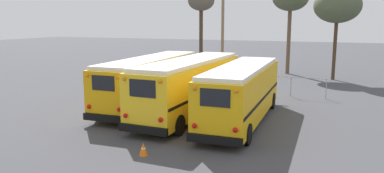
% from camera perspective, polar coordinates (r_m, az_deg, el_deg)
% --- Properties ---
extents(ground_plane, '(160.00, 160.00, 0.00)m').
position_cam_1_polar(ground_plane, '(22.01, -0.04, -4.13)').
color(ground_plane, '#424247').
extents(school_bus_0, '(2.73, 11.00, 3.08)m').
position_cam_1_polar(school_bus_0, '(23.83, -6.23, 1.04)').
color(school_bus_0, '#E5A00C').
rests_on(school_bus_0, ground).
extents(school_bus_1, '(2.85, 10.79, 3.21)m').
position_cam_1_polar(school_bus_1, '(21.45, -0.26, 0.28)').
color(school_bus_1, yellow).
rests_on(school_bus_1, ground).
extents(school_bus_2, '(2.66, 10.17, 3.05)m').
position_cam_1_polar(school_bus_2, '(20.08, 7.62, -0.75)').
color(school_bus_2, '#EAAA0F').
rests_on(school_bus_2, ground).
extents(utility_pole, '(1.80, 0.24, 8.87)m').
position_cam_1_polar(utility_pole, '(31.45, 4.69, 8.68)').
color(utility_pole, '#75604C').
rests_on(utility_pole, ground).
extents(bare_tree_0, '(4.13, 4.13, 8.23)m').
position_cam_1_polar(bare_tree_0, '(36.43, 21.29, 11.36)').
color(bare_tree_0, '#473323').
rests_on(bare_tree_0, ground).
extents(bare_tree_1, '(2.86, 2.86, 8.55)m').
position_cam_1_polar(bare_tree_1, '(41.13, 1.40, 12.62)').
color(bare_tree_1, '#473323').
rests_on(bare_tree_1, ground).
extents(fence_line, '(14.36, 0.06, 1.42)m').
position_cam_1_polar(fence_line, '(28.52, 5.32, 1.10)').
color(fence_line, '#939399').
rests_on(fence_line, ground).
extents(traffic_cone, '(0.36, 0.36, 0.53)m').
position_cam_1_polar(traffic_cone, '(15.44, -7.43, -9.43)').
color(traffic_cone, orange).
rests_on(traffic_cone, ground).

